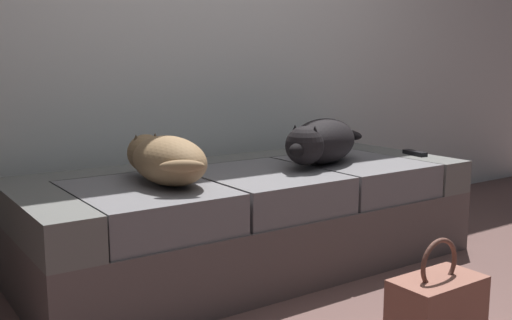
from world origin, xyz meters
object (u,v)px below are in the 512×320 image
(couch, at_px, (250,218))
(handbag, at_px, (437,311))
(dog_dark, at_px, (321,142))
(tv_remote, at_px, (415,153))
(dog_tan, at_px, (165,159))

(couch, relative_size, handbag, 5.56)
(dog_dark, relative_size, handbag, 1.62)
(tv_remote, height_order, handbag, tv_remote)
(dog_dark, distance_m, handbag, 1.09)
(dog_tan, bearing_deg, handbag, -61.28)
(couch, relative_size, dog_dark, 3.44)
(dog_tan, relative_size, tv_remote, 3.90)
(couch, bearing_deg, dog_tan, -171.10)
(couch, xyz_separation_m, dog_tan, (-0.47, -0.07, 0.33))
(handbag, bearing_deg, couch, 93.33)
(couch, bearing_deg, tv_remote, -8.84)
(dog_tan, distance_m, dog_dark, 0.82)
(dog_tan, bearing_deg, dog_dark, -0.73)
(couch, distance_m, handbag, 1.04)
(couch, distance_m, dog_tan, 0.58)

